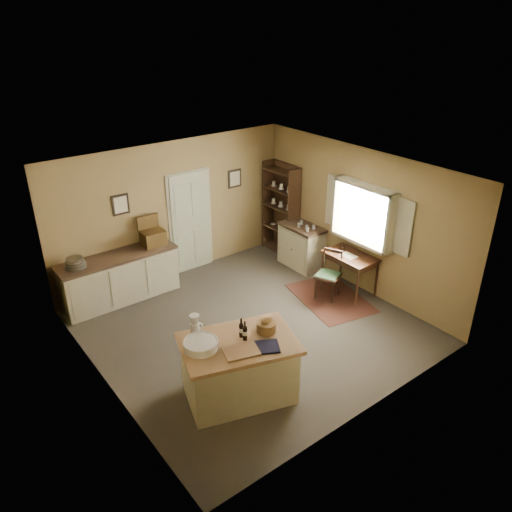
{
  "coord_description": "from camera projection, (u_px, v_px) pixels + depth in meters",
  "views": [
    {
      "loc": [
        -4.22,
        -5.65,
        4.87
      ],
      "look_at": [
        0.32,
        0.28,
        1.15
      ],
      "focal_mm": 35.0,
      "sensor_mm": 36.0,
      "label": 1
    }
  ],
  "objects": [
    {
      "name": "window",
      "position": [
        365.0,
        214.0,
        8.97
      ],
      "size": [
        0.25,
        1.99,
        1.12
      ],
      "color": "#BDB195",
      "rests_on": "ground"
    },
    {
      "name": "right_cabinet",
      "position": [
        301.0,
        246.0,
        10.32
      ],
      "size": [
        0.54,
        0.96,
        0.99
      ],
      "color": "#BDB195",
      "rests_on": "ground"
    },
    {
      "name": "door",
      "position": [
        191.0,
        221.0,
        9.96
      ],
      "size": [
        0.97,
        0.06,
        2.11
      ],
      "primitive_type": "cube",
      "color": "#ADB497",
      "rests_on": "ground"
    },
    {
      "name": "wall_left",
      "position": [
        98.0,
        308.0,
        6.52
      ],
      "size": [
        0.1,
        5.0,
        2.7
      ],
      "primitive_type": "cube",
      "color": "olive",
      "rests_on": "ground"
    },
    {
      "name": "wall_right",
      "position": [
        358.0,
        220.0,
        9.24
      ],
      "size": [
        0.1,
        5.0,
        2.7
      ],
      "primitive_type": "cube",
      "color": "olive",
      "rests_on": "ground"
    },
    {
      "name": "wall_front",
      "position": [
        373.0,
        328.0,
        6.11
      ],
      "size": [
        5.0,
        0.1,
        2.7
      ],
      "primitive_type": "cube",
      "color": "olive",
      "rests_on": "ground"
    },
    {
      "name": "ceiling",
      "position": [
        250.0,
        174.0,
        7.28
      ],
      "size": [
        5.0,
        5.0,
        0.0
      ],
      "primitive_type": "plane",
      "color": "silver",
      "rests_on": "wall_back"
    },
    {
      "name": "shelving_unit",
      "position": [
        282.0,
        209.0,
        10.75
      ],
      "size": [
        0.34,
        0.89,
        1.98
      ],
      "color": "black",
      "rests_on": "ground"
    },
    {
      "name": "writing_desk",
      "position": [
        350.0,
        260.0,
        9.28
      ],
      "size": [
        0.6,
        0.98,
        0.82
      ],
      "color": "#341B10",
      "rests_on": "ground"
    },
    {
      "name": "framed_prints",
      "position": [
        182.0,
        191.0,
        9.59
      ],
      "size": [
        2.82,
        0.02,
        0.38
      ],
      "color": "black",
      "rests_on": "ground"
    },
    {
      "name": "ground",
      "position": [
        251.0,
        327.0,
        8.49
      ],
      "size": [
        5.0,
        5.0,
        0.0
      ],
      "primitive_type": "plane",
      "color": "#4B4339",
      "rests_on": "ground"
    },
    {
      "name": "desk_chair",
      "position": [
        328.0,
        276.0,
        9.18
      ],
      "size": [
        0.55,
        0.55,
        0.89
      ],
      "primitive_type": null,
      "rotation": [
        0.0,
        0.0,
        0.43
      ],
      "color": "black",
      "rests_on": "ground"
    },
    {
      "name": "work_island",
      "position": [
        238.0,
        367.0,
        6.79
      ],
      "size": [
        1.76,
        1.42,
        1.2
      ],
      "rotation": [
        0.0,
        0.0,
        -0.31
      ],
      "color": "#BDB195",
      "rests_on": "ground"
    },
    {
      "name": "rug",
      "position": [
        330.0,
        298.0,
        9.33
      ],
      "size": [
        1.42,
        1.8,
        0.01
      ],
      "primitive_type": "cube",
      "rotation": [
        0.0,
        0.0,
        -0.22
      ],
      "color": "#4A2717",
      "rests_on": "ground"
    },
    {
      "name": "wall_back",
      "position": [
        173.0,
        211.0,
        9.66
      ],
      "size": [
        5.0,
        0.1,
        2.7
      ],
      "primitive_type": "cube",
      "color": "olive",
      "rests_on": "ground"
    },
    {
      "name": "sideboard",
      "position": [
        120.0,
        276.0,
        9.1
      ],
      "size": [
        2.15,
        0.61,
        1.18
      ],
      "color": "#BDB195",
      "rests_on": "ground"
    }
  ]
}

